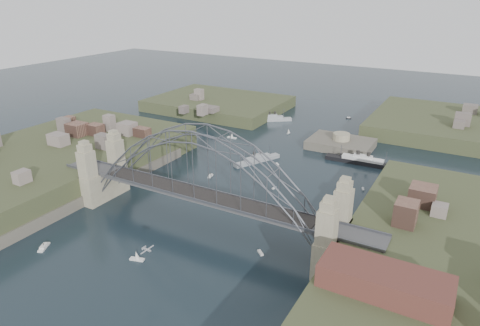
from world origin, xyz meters
The scene contains 25 objects.
ground centered at (0.00, 0.00, 0.00)m, with size 500.00×500.00×0.00m, color black.
bridge centered at (0.00, 0.00, 12.32)m, with size 84.00×13.80×24.60m.
shore_west centered at (-57.32, 0.00, 1.97)m, with size 50.50×90.00×12.00m.
shore_east centered at (57.32, 0.00, 1.97)m, with size 50.50×90.00×12.00m.
headland_nw centered at (-55.00, 95.00, 0.50)m, with size 60.00×45.00×9.00m, color #384023.
headland_ne centered at (50.00, 110.00, 0.75)m, with size 70.00×55.00×9.50m, color #384023.
fort_island centered at (12.00, 70.00, -0.34)m, with size 22.00×16.00×9.40m.
wharf_shed centered at (44.00, -14.00, 10.00)m, with size 20.00×8.00×4.00m, color #592D26.
naval_cruiser_near centered at (-7.70, 43.09, 0.80)m, with size 9.68×16.40×5.15m.
naval_cruiser_far centered at (-23.86, 88.52, 0.88)m, with size 14.77×12.07×5.68m.
ocean_liner centered at (22.83, 58.27, 0.91)m, with size 23.94×3.92×5.86m.
aeroplane centered at (3.14, -22.88, 7.72)m, with size 1.81×3.40×0.49m.
small_boat_a centered at (-14.51, 25.56, 0.28)m, with size 1.31×2.63×1.43m.
small_boat_b centered at (5.81, 27.43, 0.15)m, with size 0.74×1.68×0.45m.
small_boat_c centered at (-4.30, -18.18, 0.74)m, with size 3.25×1.81×2.38m.
small_boat_d centered at (28.06, 39.08, 0.15)m, with size 1.16×1.99×0.45m.
small_boat_e centered at (-27.36, 60.23, 0.66)m, with size 3.63×1.22×2.38m.
small_boat_f centered at (-1.01, 44.42, 0.15)m, with size 1.60×1.65×0.45m.
small_boat_h centered at (-10.65, 75.76, 0.99)m, with size 1.11×1.82×2.38m.
small_boat_i centered at (34.08, 9.31, 0.15)m, with size 0.86×2.57×0.45m.
small_boat_j centered at (-25.12, -24.77, 0.28)m, with size 2.77×3.79×1.43m.
small_boat_k centered at (3.81, 108.57, 0.29)m, with size 2.25×1.67×1.43m.
small_boat_l centered at (-35.89, 35.92, 0.86)m, with size 1.98×2.46×2.38m.
small_boat_m centered at (17.09, -3.39, 0.15)m, with size 2.03×1.93×0.45m.
small_boat_n centered at (37.58, 84.49, 0.15)m, with size 2.79×2.31×0.45m.
Camera 1 is at (51.32, -73.04, 52.17)m, focal length 31.98 mm.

